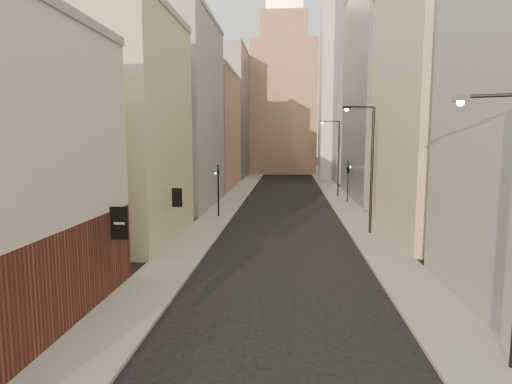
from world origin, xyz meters
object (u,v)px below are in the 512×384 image
white_tower (342,78)px  streetlamp_far (337,154)px  streetlamp_mid (369,162)px  traffic_light_right (348,170)px  traffic_light_left (218,179)px  clock_tower (284,92)px

white_tower → streetlamp_far: size_ratio=4.30×
white_tower → streetlamp_mid: 51.12m
streetlamp_far → traffic_light_right: 5.60m
traffic_light_left → white_tower: bearing=-135.0°
traffic_light_left → traffic_light_right: same height
clock_tower → traffic_light_left: (-5.30, -56.99, -13.98)m
white_tower → clock_tower: bearing=128.2°
traffic_light_left → traffic_light_right: size_ratio=1.00×
white_tower → traffic_light_right: 36.17m
streetlamp_mid → streetlamp_far: (-0.06, 21.70, -0.08)m
clock_tower → traffic_light_right: (8.03, -46.91, -13.75)m
clock_tower → streetlamp_mid: 64.85m
clock_tower → streetlamp_far: clock_tower is taller
clock_tower → traffic_light_right: size_ratio=8.98×
clock_tower → traffic_light_left: size_ratio=8.98×
clock_tower → streetlamp_mid: size_ratio=4.58×
white_tower → traffic_light_right: white_tower is taller
clock_tower → streetlamp_far: 43.94m
streetlamp_mid → traffic_light_right: (0.70, 16.39, -1.71)m
white_tower → traffic_light_left: (-16.30, -42.99, -14.95)m
streetlamp_far → clock_tower: bearing=94.8°
white_tower → streetlamp_mid: white_tower is taller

